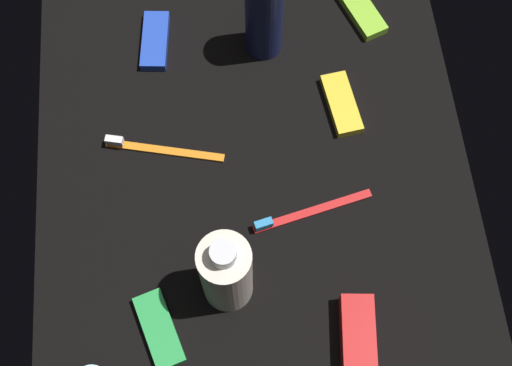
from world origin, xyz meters
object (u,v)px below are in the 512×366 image
(snack_bar_lime, at_px, (361,11))
(snack_bar_yellow, at_px, (341,104))
(bodywash_bottle, at_px, (226,273))
(snack_bar_blue, at_px, (155,41))
(toothbrush_orange, at_px, (157,149))
(lotion_bottle, at_px, (264,15))
(snack_bar_green, at_px, (159,330))
(toothpaste_box_red, at_px, (359,363))
(toothbrush_red, at_px, (306,213))

(snack_bar_lime, bearing_deg, snack_bar_yellow, 140.48)
(bodywash_bottle, height_order, snack_bar_blue, bodywash_bottle)
(toothbrush_orange, bearing_deg, snack_bar_yellow, -80.56)
(snack_bar_yellow, bearing_deg, lotion_bottle, 33.58)
(snack_bar_blue, distance_m, snack_bar_lime, 0.34)
(snack_bar_blue, xyz_separation_m, snack_bar_lime, (0.02, -0.34, 0.00))
(snack_bar_green, bearing_deg, toothpaste_box_red, -122.33)
(lotion_bottle, relative_size, toothbrush_orange, 1.03)
(snack_bar_green, bearing_deg, bodywash_bottle, -79.84)
(bodywash_bottle, relative_size, toothpaste_box_red, 0.99)
(lotion_bottle, xyz_separation_m, toothbrush_orange, (-0.17, 0.18, -0.07))
(lotion_bottle, distance_m, snack_bar_lime, 0.19)
(lotion_bottle, height_order, snack_bar_yellow, lotion_bottle)
(snack_bar_lime, bearing_deg, snack_bar_green, 123.45)
(toothpaste_box_red, relative_size, snack_bar_yellow, 1.69)
(snack_bar_yellow, bearing_deg, toothpaste_box_red, 167.18)
(toothbrush_orange, relative_size, toothpaste_box_red, 1.01)
(snack_bar_green, bearing_deg, snack_bar_yellow, -59.87)
(toothbrush_red, distance_m, toothpaste_box_red, 0.22)
(toothpaste_box_red, height_order, snack_bar_lime, toothpaste_box_red)
(lotion_bottle, distance_m, toothpaste_box_red, 0.52)
(toothpaste_box_red, distance_m, snack_bar_lime, 0.56)
(snack_bar_green, height_order, snack_bar_yellow, same)
(lotion_bottle, height_order, toothpaste_box_red, lotion_bottle)
(bodywash_bottle, relative_size, snack_bar_blue, 1.68)
(toothbrush_orange, height_order, snack_bar_blue, toothbrush_orange)
(toothbrush_orange, bearing_deg, bodywash_bottle, -158.05)
(toothbrush_red, bearing_deg, snack_bar_lime, -21.69)
(toothpaste_box_red, xyz_separation_m, snack_bar_blue, (0.53, 0.25, -0.01))
(bodywash_bottle, xyz_separation_m, snack_bar_blue, (0.41, 0.08, -0.07))
(bodywash_bottle, distance_m, snack_bar_blue, 0.42)
(toothbrush_red, height_order, snack_bar_yellow, toothbrush_red)
(bodywash_bottle, relative_size, toothbrush_red, 0.98)
(lotion_bottle, bearing_deg, snack_bar_green, 157.08)
(toothpaste_box_red, xyz_separation_m, snack_bar_green, (0.07, 0.26, -0.01))
(toothbrush_red, bearing_deg, snack_bar_yellow, -24.37)
(bodywash_bottle, distance_m, snack_bar_yellow, 0.34)
(snack_bar_green, height_order, snack_bar_blue, same)
(snack_bar_lime, bearing_deg, toothbrush_orange, 101.50)
(bodywash_bottle, height_order, toothbrush_orange, bodywash_bottle)
(snack_bar_green, height_order, snack_bar_lime, same)
(lotion_bottle, xyz_separation_m, snack_bar_yellow, (-0.12, -0.11, -0.07))
(toothpaste_box_red, xyz_separation_m, snack_bar_lime, (0.56, -0.09, -0.01))
(bodywash_bottle, bearing_deg, toothpaste_box_red, -126.69)
(snack_bar_lime, bearing_deg, toothpaste_box_red, 149.91)
(toothpaste_box_red, distance_m, snack_bar_blue, 0.58)
(toothpaste_box_red, relative_size, snack_bar_lime, 1.69)
(snack_bar_lime, bearing_deg, bodywash_bottle, 129.07)
(snack_bar_yellow, distance_m, snack_bar_blue, 0.31)
(toothbrush_red, relative_size, toothpaste_box_red, 1.01)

